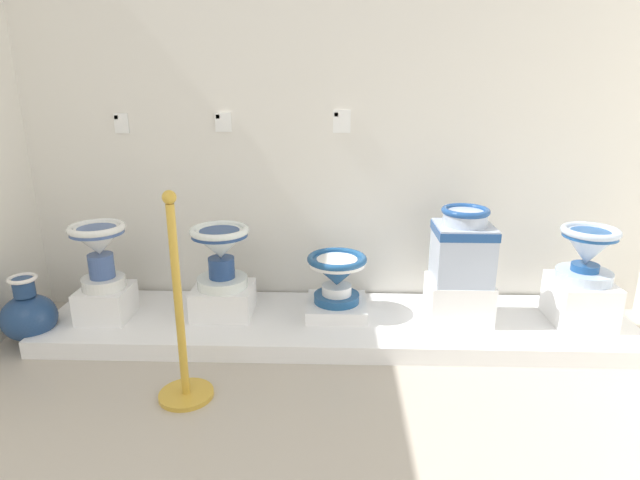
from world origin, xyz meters
name	(u,v)px	position (x,y,z in m)	size (l,w,h in m)	color
wall_back	(340,95)	(2.01, 2.92, 1.41)	(4.22, 0.06, 2.82)	silver
display_platform	(338,325)	(2.01, 2.49, 0.05)	(3.54, 0.76, 0.10)	white
plinth_block_rightmost	(106,303)	(0.60, 2.44, 0.20)	(0.29, 0.29, 0.19)	white
antique_toilet_rightmost	(99,247)	(0.60, 2.44, 0.56)	(0.33, 0.33, 0.40)	white
plinth_block_broad_patterned	(224,300)	(1.30, 2.52, 0.19)	(0.36, 0.32, 0.18)	white
antique_toilet_broad_patterned	(220,249)	(1.30, 2.52, 0.53)	(0.35, 0.35, 0.38)	white
plinth_block_slender_white	(337,307)	(2.00, 2.55, 0.14)	(0.37, 0.37, 0.08)	white
antique_toilet_slender_white	(337,273)	(2.00, 2.55, 0.37)	(0.37, 0.37, 0.30)	#1E4E83
plinth_block_tall_cobalt	(458,300)	(2.73, 2.50, 0.23)	(0.37, 0.31, 0.25)	white
antique_toilet_tall_cobalt	(463,244)	(2.73, 2.50, 0.58)	(0.34, 0.32, 0.45)	#AAB9D0
plinth_block_leftmost	(580,301)	(3.45, 2.48, 0.24)	(0.33, 0.36, 0.26)	white
antique_toilet_leftmost	(588,250)	(3.45, 2.48, 0.56)	(0.32, 0.32, 0.32)	#A8BBD4
info_placard_first	(121,123)	(0.63, 2.88, 1.24)	(0.09, 0.01, 0.12)	white
info_placard_second	(223,122)	(1.28, 2.88, 1.24)	(0.10, 0.01, 0.12)	white
info_placard_third	(342,121)	(2.02, 2.88, 1.25)	(0.11, 0.01, 0.14)	white
decorative_vase_spare	(29,316)	(0.20, 2.30, 0.18)	(0.31, 0.31, 0.42)	white
stanchion_post_near_left	(182,342)	(1.26, 1.78, 0.30)	(0.27, 0.27, 1.04)	gold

